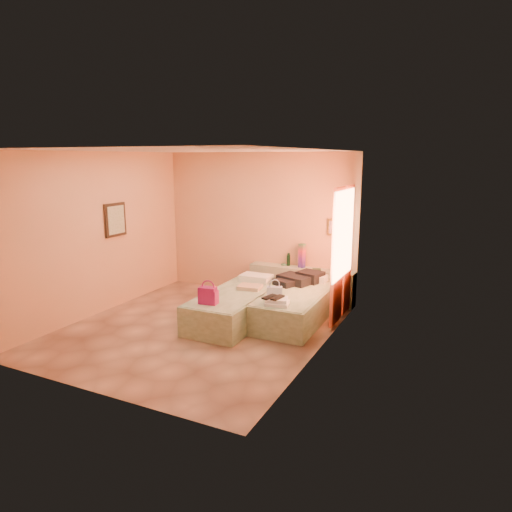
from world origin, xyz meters
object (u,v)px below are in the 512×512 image
(green_book, at_px, (317,269))
(flower_vase, at_px, (339,264))
(headboard_ledge, at_px, (301,284))
(bed_right, at_px, (296,306))
(bed_left, at_px, (235,307))
(magenta_handbag, at_px, (208,295))
(towel_stack, at_px, (277,302))
(blue_handbag, at_px, (275,292))
(water_bottle, at_px, (288,260))

(green_book, bearing_deg, flower_vase, -5.78)
(headboard_ledge, relative_size, bed_right, 1.02)
(bed_left, xyz_separation_m, magenta_handbag, (-0.10, -0.69, 0.38))
(green_book, xyz_separation_m, magenta_handbag, (-1.01, -2.19, -0.03))
(towel_stack, bearing_deg, headboard_ledge, 98.73)
(green_book, relative_size, magenta_handbag, 0.55)
(blue_handbag, relative_size, towel_stack, 0.71)
(bed_left, distance_m, magenta_handbag, 0.80)
(bed_right, bearing_deg, blue_handbag, -121.94)
(bed_left, distance_m, blue_handbag, 0.75)
(bed_right, xyz_separation_m, flower_vase, (0.40, 1.09, 0.54))
(water_bottle, bearing_deg, bed_left, -100.73)
(bed_left, relative_size, bed_right, 1.00)
(blue_handbag, bearing_deg, magenta_handbag, -157.51)
(green_book, xyz_separation_m, blue_handbag, (-0.24, -1.40, -0.08))
(headboard_ledge, distance_m, towel_stack, 1.85)
(magenta_handbag, relative_size, towel_stack, 0.81)
(bed_right, relative_size, towel_stack, 5.71)
(bed_left, height_order, magenta_handbag, magenta_handbag)
(blue_handbag, height_order, towel_stack, blue_handbag)
(green_book, xyz_separation_m, flower_vase, (0.39, 0.08, 0.13))
(green_book, bearing_deg, headboard_ledge, 154.70)
(bed_right, distance_m, blue_handbag, 0.56)
(headboard_ledge, distance_m, water_bottle, 0.53)
(flower_vase, height_order, towel_stack, flower_vase)
(bed_right, distance_m, water_bottle, 1.37)
(magenta_handbag, distance_m, blue_handbag, 1.10)
(bed_right, relative_size, flower_vase, 7.08)
(green_book, relative_size, towel_stack, 0.45)
(bed_left, bearing_deg, bed_right, 27.54)
(green_book, bearing_deg, bed_left, -139.22)
(magenta_handbag, height_order, towel_stack, magenta_handbag)
(flower_vase, relative_size, blue_handbag, 1.14)
(magenta_handbag, distance_m, towel_stack, 1.06)
(magenta_handbag, bearing_deg, bed_left, 75.04)
(headboard_ledge, distance_m, bed_left, 1.65)
(flower_vase, bearing_deg, towel_stack, -102.91)
(bed_right, height_order, magenta_handbag, magenta_handbag)
(bed_right, height_order, towel_stack, towel_stack)
(green_book, distance_m, towel_stack, 1.78)
(green_book, bearing_deg, bed_right, -108.48)
(bed_right, bearing_deg, bed_left, -152.46)
(water_bottle, xyz_separation_m, magenta_handbag, (-0.40, -2.30, -0.13))
(towel_stack, bearing_deg, blue_handbag, 119.03)
(headboard_ledge, relative_size, water_bottle, 8.76)
(bed_left, bearing_deg, green_book, 57.82)
(headboard_ledge, relative_size, flower_vase, 7.26)
(water_bottle, height_order, magenta_handbag, water_bottle)
(water_bottle, xyz_separation_m, blue_handbag, (0.36, -1.51, -0.19))
(headboard_ledge, height_order, water_bottle, water_bottle)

